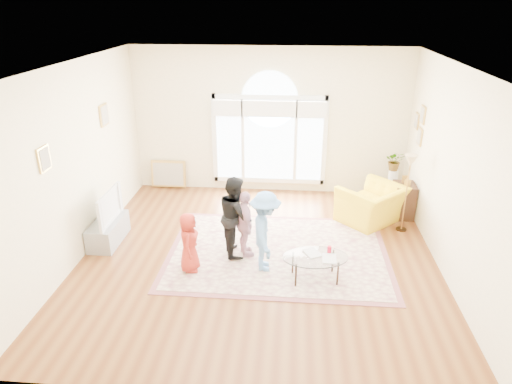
# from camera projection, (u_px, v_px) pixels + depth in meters

# --- Properties ---
(ground) EXTENTS (6.00, 6.00, 0.00)m
(ground) POSITION_uv_depth(u_px,v_px,m) (258.00, 257.00, 7.84)
(ground) COLOR #5D2F14
(ground) RESTS_ON ground
(room_shell) EXTENTS (6.00, 6.00, 6.00)m
(room_shell) POSITION_uv_depth(u_px,v_px,m) (269.00, 125.00, 9.81)
(room_shell) COLOR beige
(room_shell) RESTS_ON ground
(area_rug) EXTENTS (3.60, 2.60, 0.02)m
(area_rug) POSITION_uv_depth(u_px,v_px,m) (278.00, 252.00, 7.96)
(area_rug) COLOR beige
(area_rug) RESTS_ON ground
(rug_border) EXTENTS (3.80, 2.80, 0.01)m
(rug_border) POSITION_uv_depth(u_px,v_px,m) (278.00, 252.00, 7.96)
(rug_border) COLOR #884D50
(rug_border) RESTS_ON ground
(tv_console) EXTENTS (0.45, 1.00, 0.42)m
(tv_console) POSITION_uv_depth(u_px,v_px,m) (108.00, 231.00, 8.25)
(tv_console) COLOR gray
(tv_console) RESTS_ON ground
(television) EXTENTS (0.17, 1.00, 0.58)m
(television) POSITION_uv_depth(u_px,v_px,m) (105.00, 206.00, 8.05)
(television) COLOR black
(television) RESTS_ON tv_console
(coffee_table) EXTENTS (1.10, 0.79, 0.54)m
(coffee_table) POSITION_uv_depth(u_px,v_px,m) (315.00, 258.00, 7.05)
(coffee_table) COLOR silver
(coffee_table) RESTS_ON ground
(armchair) EXTENTS (1.51, 1.51, 0.74)m
(armchair) POSITION_uv_depth(u_px,v_px,m) (371.00, 204.00, 8.93)
(armchair) COLOR yellow
(armchair) RESTS_ON ground
(side_cabinet) EXTENTS (0.40, 0.50, 0.70)m
(side_cabinet) POSITION_uv_depth(u_px,v_px,m) (403.00, 200.00, 9.15)
(side_cabinet) COLOR black
(side_cabinet) RESTS_ON ground
(floor_lamp) EXTENTS (0.31, 0.31, 1.51)m
(floor_lamp) POSITION_uv_depth(u_px,v_px,m) (410.00, 167.00, 8.25)
(floor_lamp) COLOR black
(floor_lamp) RESTS_ON ground
(plant_pedestal) EXTENTS (0.20, 0.20, 0.70)m
(plant_pedestal) POSITION_uv_depth(u_px,v_px,m) (392.00, 185.00, 9.89)
(plant_pedestal) COLOR white
(plant_pedestal) RESTS_ON ground
(potted_plant) EXTENTS (0.43, 0.38, 0.43)m
(potted_plant) POSITION_uv_depth(u_px,v_px,m) (395.00, 161.00, 9.67)
(potted_plant) COLOR #33722D
(potted_plant) RESTS_ON plant_pedestal
(leaning_picture) EXTENTS (0.80, 0.14, 0.62)m
(leaning_picture) POSITION_uv_depth(u_px,v_px,m) (170.00, 188.00, 10.68)
(leaning_picture) COLOR tan
(leaning_picture) RESTS_ON ground
(child_red) EXTENTS (0.35, 0.51, 1.00)m
(child_red) POSITION_uv_depth(u_px,v_px,m) (189.00, 242.00, 7.25)
(child_red) COLOR #A82A1E
(child_red) RESTS_ON area_rug
(child_black) EXTENTS (0.69, 0.80, 1.40)m
(child_black) POSITION_uv_depth(u_px,v_px,m) (236.00, 216.00, 7.68)
(child_black) COLOR black
(child_black) RESTS_ON area_rug
(child_pink) EXTENTS (0.49, 0.74, 1.17)m
(child_pink) POSITION_uv_depth(u_px,v_px,m) (245.00, 224.00, 7.64)
(child_pink) COLOR #D59BAA
(child_pink) RESTS_ON area_rug
(child_blue) EXTENTS (0.59, 0.92, 1.34)m
(child_blue) POSITION_uv_depth(u_px,v_px,m) (265.00, 232.00, 7.22)
(child_blue) COLOR #5F93D4
(child_blue) RESTS_ON area_rug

